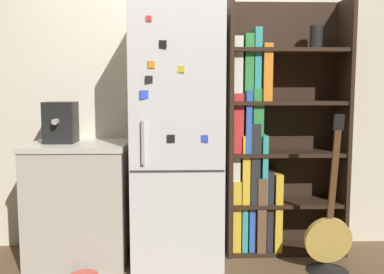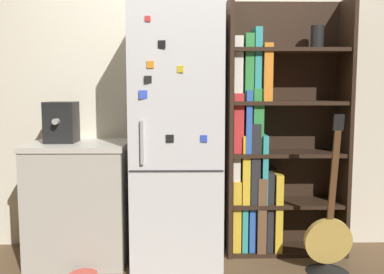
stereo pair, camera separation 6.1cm
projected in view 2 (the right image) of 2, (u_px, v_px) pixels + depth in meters
ground_plane at (177, 265)px, 3.25m from camera, size 16.00×16.00×0.00m
wall_back at (178, 93)px, 3.58m from camera, size 8.00×0.05×2.60m
refrigerator at (177, 138)px, 3.26m from camera, size 0.67×0.70×1.92m
bookshelf at (269, 144)px, 3.47m from camera, size 0.95×0.36×2.03m
kitchen_counter at (80, 201)px, 3.33m from camera, size 0.75×0.63×0.92m
espresso_machine at (61, 122)px, 3.27m from camera, size 0.22×0.29×0.31m
guitar at (328, 250)px, 3.10m from camera, size 0.35×0.31×1.16m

